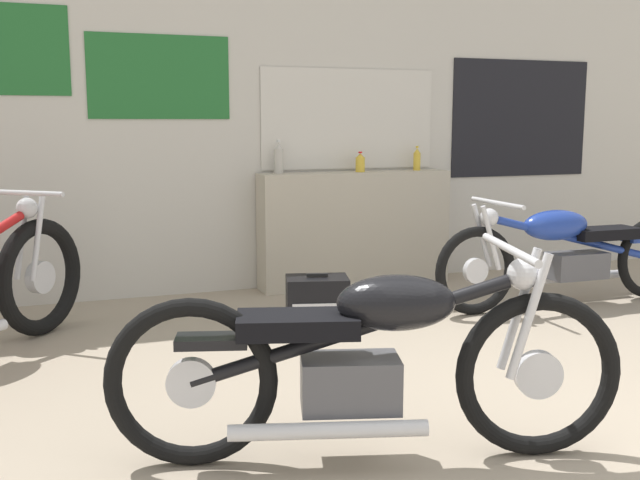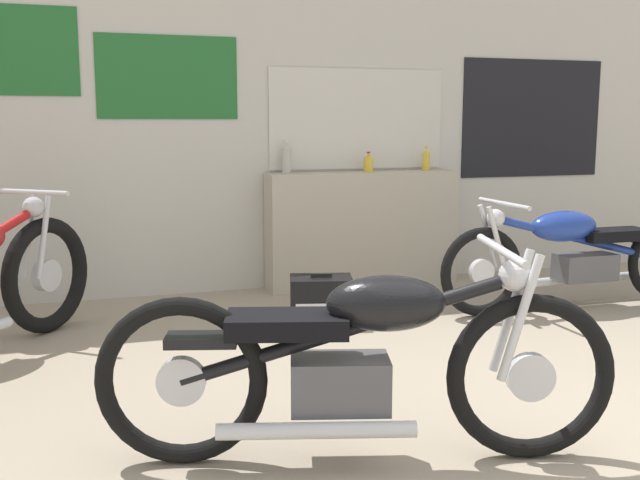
# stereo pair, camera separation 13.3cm
# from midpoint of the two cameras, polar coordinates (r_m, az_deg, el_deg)

# --- Properties ---
(wall_back) EXTENTS (10.00, 0.07, 2.80)m
(wall_back) POSITION_cam_midpoint_polar(r_m,az_deg,el_deg) (6.16, 0.31, 9.53)
(wall_back) COLOR beige
(wall_back) RESTS_ON ground_plane
(sill_counter) EXTENTS (1.61, 0.28, 0.94)m
(sill_counter) POSITION_cam_midpoint_polar(r_m,az_deg,el_deg) (6.17, 3.91, 0.83)
(sill_counter) COLOR #B7AD99
(sill_counter) RESTS_ON ground_plane
(bottle_leftmost) EXTENTS (0.07, 0.07, 0.27)m
(bottle_leftmost) POSITION_cam_midpoint_polar(r_m,az_deg,el_deg) (5.95, -1.94, 6.24)
(bottle_leftmost) COLOR #B7B2A8
(bottle_leftmost) RESTS_ON sill_counter
(bottle_left_center) EXTENTS (0.08, 0.08, 0.17)m
(bottle_left_center) POSITION_cam_midpoint_polar(r_m,az_deg,el_deg) (6.12, 4.34, 5.87)
(bottle_left_center) COLOR gold
(bottle_left_center) RESTS_ON sill_counter
(bottle_center) EXTENTS (0.06, 0.06, 0.20)m
(bottle_center) POSITION_cam_midpoint_polar(r_m,az_deg,el_deg) (6.37, 8.68, 6.07)
(bottle_center) COLOR gold
(bottle_center) RESTS_ON sill_counter
(motorcycle_blue) EXTENTS (2.18, 0.64, 0.80)m
(motorcycle_blue) POSITION_cam_midpoint_polar(r_m,az_deg,el_deg) (5.75, 19.63, -0.93)
(motorcycle_blue) COLOR black
(motorcycle_blue) RESTS_ON ground_plane
(motorcycle_black) EXTENTS (2.00, 0.79, 0.87)m
(motorcycle_black) POSITION_cam_midpoint_polar(r_m,az_deg,el_deg) (2.98, 4.15, -8.99)
(motorcycle_black) COLOR black
(motorcycle_black) RESTS_ON ground_plane
(hard_case_black) EXTENTS (0.47, 0.38, 0.34)m
(hard_case_black) POSITION_cam_midpoint_polar(r_m,az_deg,el_deg) (5.03, 0.85, -4.61)
(hard_case_black) COLOR black
(hard_case_black) RESTS_ON ground_plane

